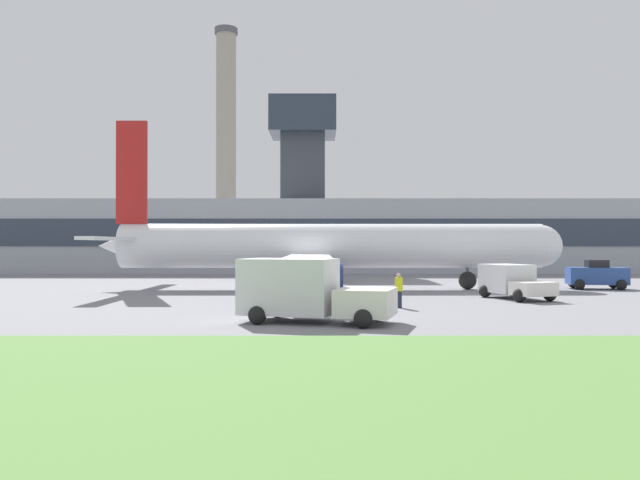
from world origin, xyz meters
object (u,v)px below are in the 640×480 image
object	(u,v)px
airplane	(325,248)
ground_crew_person	(401,290)
pushback_tug	(599,276)
fuel_truck	(308,291)
baggage_truck	(515,282)

from	to	relation	value
airplane	ground_crew_person	distance (m)	12.69
pushback_tug	ground_crew_person	distance (m)	19.28
ground_crew_person	fuel_truck	bearing A→B (deg)	-127.87
pushback_tug	fuel_truck	size ratio (longest dim) A/B	0.63
ground_crew_person	airplane	bearing A→B (deg)	106.26
baggage_truck	ground_crew_person	xyz separation A→B (m)	(-6.87, -4.90, -0.10)
pushback_tug	fuel_truck	distance (m)	26.09
baggage_truck	ground_crew_person	distance (m)	8.44
pushback_tug	baggage_truck	world-z (taller)	pushback_tug
airplane	pushback_tug	distance (m)	18.43
pushback_tug	baggage_truck	xyz separation A→B (m)	(-7.95, -7.42, 0.06)
ground_crew_person	pushback_tug	bearing A→B (deg)	39.76
airplane	baggage_truck	distance (m)	12.74
airplane	baggage_truck	size ratio (longest dim) A/B	6.29
pushback_tug	fuel_truck	world-z (taller)	fuel_truck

